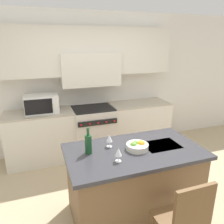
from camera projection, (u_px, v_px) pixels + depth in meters
The scene contains 11 objects.
ground_plane at pixel (127, 210), 2.91m from camera, with size 10.00×10.00×0.00m, color tan.
back_cabinetry at pixel (88, 72), 4.20m from camera, with size 10.00×0.46×2.70m.
back_counter at pixel (93, 130), 4.32m from camera, with size 3.18×0.62×0.95m.
range_stove at pixel (94, 131), 4.30m from camera, with size 0.79×0.70×0.94m.
microwave at pixel (41, 104), 3.83m from camera, with size 0.57×0.38×0.31m.
kitchen_island at pixel (133, 182), 2.74m from camera, with size 1.63×0.91×0.91m.
island_chair at pixel (184, 220), 2.01m from camera, with size 0.42×0.40×1.00m.
wine_bottle at pixel (88, 144), 2.48m from camera, with size 0.08×0.08×0.31m.
wine_glass_near at pixel (118, 152), 2.31m from camera, with size 0.08×0.08×0.16m.
wine_glass_far at pixel (109, 139), 2.63m from camera, with size 0.08×0.08×0.16m.
fruit_bowl at pixel (137, 146), 2.59m from camera, with size 0.26×0.26×0.11m.
Camera 1 is at (-0.97, -2.17, 2.13)m, focal length 35.00 mm.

